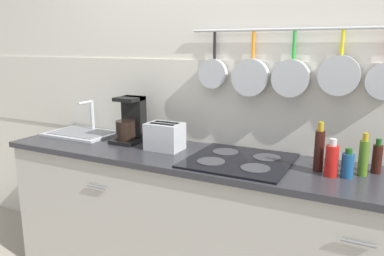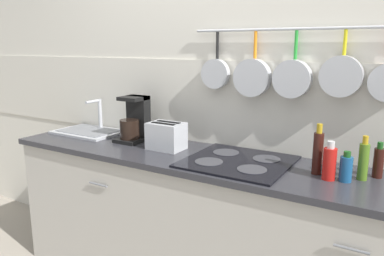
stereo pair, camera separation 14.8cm
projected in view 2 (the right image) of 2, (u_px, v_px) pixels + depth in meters
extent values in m
cube|color=silver|center=(250.00, 82.00, 2.25)|extent=(7.20, 0.06, 2.60)
cube|color=silver|center=(249.00, 105.00, 2.27)|extent=(7.20, 0.07, 0.54)
cylinder|color=#B7BABF|center=(299.00, 29.00, 1.99)|extent=(1.25, 0.02, 0.02)
cylinder|color=black|center=(217.00, 46.00, 2.26)|extent=(0.02, 0.02, 0.16)
cylinder|color=#B7BABF|center=(215.00, 74.00, 2.27)|extent=(0.18, 0.04, 0.18)
cylinder|color=orange|center=(255.00, 45.00, 2.13)|extent=(0.02, 0.02, 0.15)
cylinder|color=#B7BABF|center=(252.00, 78.00, 2.15)|extent=(0.22, 0.06, 0.22)
cylinder|color=green|center=(296.00, 45.00, 2.02)|extent=(0.02, 0.02, 0.15)
cylinder|color=#B7BABF|center=(292.00, 79.00, 2.03)|extent=(0.21, 0.07, 0.21)
cylinder|color=gold|center=(345.00, 42.00, 1.89)|extent=(0.02, 0.02, 0.13)
cylinder|color=#B7BABF|center=(341.00, 76.00, 1.90)|extent=(0.21, 0.06, 0.21)
cube|color=#B7B2A8|center=(224.00, 237.00, 2.17)|extent=(2.83, 0.52, 0.86)
cylinder|color=slate|center=(98.00, 184.00, 2.23)|extent=(0.14, 0.01, 0.01)
cylinder|color=slate|center=(351.00, 249.00, 1.52)|extent=(0.14, 0.01, 0.01)
cube|color=#2D2D33|center=(225.00, 164.00, 2.07)|extent=(2.87, 0.56, 0.03)
cube|color=#B7BABF|center=(89.00, 132.00, 2.73)|extent=(0.48, 0.33, 0.01)
cube|color=slate|center=(89.00, 131.00, 2.73)|extent=(0.41, 0.27, 0.00)
cylinder|color=#B7BABF|center=(100.00, 114.00, 2.81)|extent=(0.03, 0.03, 0.23)
cylinder|color=#B7BABF|center=(93.00, 102.00, 2.73)|extent=(0.02, 0.13, 0.02)
cube|color=black|center=(133.00, 139.00, 2.49)|extent=(0.17, 0.21, 0.02)
cube|color=black|center=(139.00, 118.00, 2.52)|extent=(0.15, 0.07, 0.30)
cylinder|color=black|center=(130.00, 129.00, 2.45)|extent=(0.13, 0.13, 0.12)
cube|color=black|center=(133.00, 98.00, 2.45)|extent=(0.15, 0.16, 0.02)
cube|color=#B7BABF|center=(166.00, 136.00, 2.29)|extent=(0.22, 0.15, 0.16)
cube|color=black|center=(164.00, 123.00, 2.25)|extent=(0.16, 0.03, 0.00)
cube|color=black|center=(169.00, 122.00, 2.29)|extent=(0.16, 0.03, 0.00)
cube|color=black|center=(151.00, 129.00, 2.34)|extent=(0.02, 0.02, 0.02)
cube|color=black|center=(238.00, 161.00, 2.03)|extent=(0.55, 0.52, 0.01)
cylinder|color=#38383D|center=(209.00, 162.00, 2.01)|extent=(0.15, 0.15, 0.00)
cylinder|color=#38383D|center=(252.00, 169.00, 1.88)|extent=(0.15, 0.15, 0.00)
cylinder|color=#38383D|center=(226.00, 152.00, 2.18)|extent=(0.15, 0.15, 0.00)
cylinder|color=#38383D|center=(266.00, 159.00, 2.06)|extent=(0.15, 0.15, 0.00)
cylinder|color=#33140F|center=(318.00, 154.00, 1.83)|extent=(0.05, 0.05, 0.21)
cylinder|color=#B28C19|center=(320.00, 128.00, 1.81)|extent=(0.03, 0.03, 0.05)
cylinder|color=red|center=(329.00, 164.00, 1.76)|extent=(0.06, 0.06, 0.15)
cylinder|color=beige|center=(331.00, 145.00, 1.74)|extent=(0.03, 0.03, 0.03)
cylinder|color=navy|center=(346.00, 169.00, 1.74)|extent=(0.06, 0.06, 0.12)
cylinder|color=#194C19|center=(347.00, 154.00, 1.73)|extent=(0.03, 0.03, 0.03)
cylinder|color=#4C721E|center=(363.00, 162.00, 1.76)|extent=(0.05, 0.05, 0.17)
cylinder|color=#B28C19|center=(366.00, 140.00, 1.74)|extent=(0.03, 0.03, 0.04)
cylinder|color=#33140F|center=(378.00, 163.00, 1.79)|extent=(0.05, 0.05, 0.14)
cylinder|color=#194C19|center=(380.00, 145.00, 1.77)|extent=(0.03, 0.03, 0.03)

